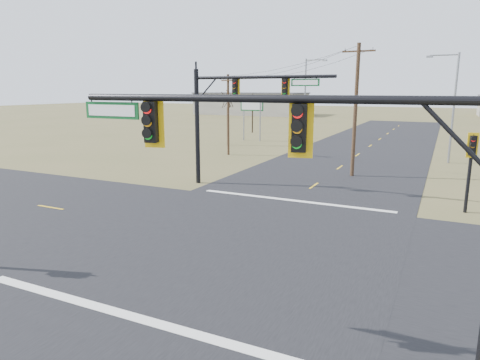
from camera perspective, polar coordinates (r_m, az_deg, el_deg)
name	(u,v)px	position (r m, az deg, el deg)	size (l,w,h in m)	color
ground	(239,239)	(19.52, -0.08, -7.87)	(320.00, 320.00, 0.00)	brown
road_ew	(239,239)	(19.52, -0.08, -7.85)	(160.00, 14.00, 0.02)	black
road_ns	(239,239)	(19.52, -0.08, -7.84)	(14.00, 160.00, 0.02)	black
stop_bar_near	(130,316)	(13.75, -14.46, -17.13)	(12.00, 0.40, 0.01)	silver
stop_bar_far	(293,200)	(26.17, 7.09, -2.71)	(12.00, 0.40, 0.01)	silver
mast_arm_near	(310,160)	(9.53, 9.35, 2.70)	(10.34, 0.52, 7.03)	black
mast_arm_far	(232,103)	(29.08, -1.02, 10.19)	(9.88, 0.45, 8.00)	black
pedestal_signal_ne	(471,155)	(25.91, 28.48, 2.99)	(0.63, 0.55, 4.43)	black
utility_pole_near	(355,109)	(33.93, 15.14, 9.12)	(2.44, 0.29, 9.99)	#47311E
utility_pole_far	(228,113)	(43.98, -1.59, 8.91)	(1.88, 0.87, 8.12)	#47311E
highway_sign	(252,109)	(56.23, 1.60, 9.46)	(3.11, 0.28, 5.83)	gray
streetlight_a	(452,102)	(43.34, 26.38, 9.29)	(2.74, 0.34, 9.82)	gray
streetlight_c	(307,94)	(60.13, 8.89, 11.25)	(2.99, 0.41, 10.68)	gray
bare_tree_a	(228,98)	(51.71, -1.66, 10.91)	(3.20, 3.20, 7.15)	black
bare_tree_b	(253,99)	(66.98, 1.68, 10.73)	(2.90, 2.90, 6.46)	black
warehouse_left	(251,104)	(116.91, 1.48, 10.09)	(28.00, 14.00, 5.50)	#9D998B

